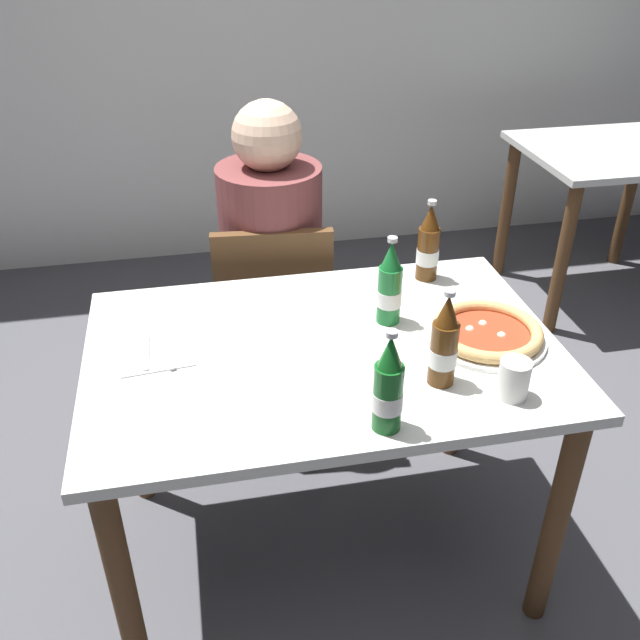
{
  "coord_description": "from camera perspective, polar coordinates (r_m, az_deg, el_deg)",
  "views": [
    {
      "loc": [
        -0.3,
        -1.44,
        1.74
      ],
      "look_at": [
        0.0,
        0.05,
        0.8
      ],
      "focal_mm": 38.97,
      "sensor_mm": 36.0,
      "label": 1
    }
  ],
  "objects": [
    {
      "name": "dining_table_main",
      "position": [
        1.84,
        0.31,
        -5.17
      ],
      "size": [
        1.2,
        0.8,
        0.75
      ],
      "color": "silver",
      "rests_on": "ground_plane"
    },
    {
      "name": "pizza_margherita_near",
      "position": [
        1.84,
        13.56,
        -1.01
      ],
      "size": [
        0.31,
        0.31,
        0.04
      ],
      "color": "white",
      "rests_on": "dining_table_main"
    },
    {
      "name": "napkin_with_cutlery",
      "position": [
        1.8,
        -13.38,
        -2.51
      ],
      "size": [
        0.2,
        0.2,
        0.01
      ],
      "color": "white",
      "rests_on": "dining_table_main"
    },
    {
      "name": "beer_bottle_left",
      "position": [
        1.62,
        10.15,
        -2.03
      ],
      "size": [
        0.07,
        0.07,
        0.25
      ],
      "color": "#512D0F",
      "rests_on": "dining_table_main"
    },
    {
      "name": "beer_bottle_right",
      "position": [
        2.07,
        8.88,
        6.0
      ],
      "size": [
        0.07,
        0.07,
        0.25
      ],
      "color": "#512D0F",
      "rests_on": "dining_table_main"
    },
    {
      "name": "ground_plane",
      "position": [
        2.28,
        0.26,
        -18.05
      ],
      "size": [
        8.0,
        8.0,
        0.0
      ],
      "primitive_type": "plane",
      "color": "#4C4C51"
    },
    {
      "name": "diner_seated",
      "position": [
        2.41,
        -3.89,
        3.03
      ],
      "size": [
        0.34,
        0.34,
        1.21
      ],
      "color": "#2D3342",
      "rests_on": "ground_plane"
    },
    {
      "name": "paper_cup",
      "position": [
        1.64,
        15.62,
        -4.69
      ],
      "size": [
        0.07,
        0.07,
        0.09
      ],
      "primitive_type": "cylinder",
      "color": "white",
      "rests_on": "dining_table_main"
    },
    {
      "name": "dining_table_background",
      "position": [
        3.54,
        22.6,
        10.46
      ],
      "size": [
        0.8,
        0.7,
        0.75
      ],
      "color": "silver",
      "rests_on": "ground_plane"
    },
    {
      "name": "chair_behind_table",
      "position": [
        2.42,
        -3.79,
        0.34
      ],
      "size": [
        0.44,
        0.44,
        0.85
      ],
      "rotation": [
        0.0,
        0.0,
        3.05
      ],
      "color": "brown",
      "rests_on": "ground_plane"
    },
    {
      "name": "beer_bottle_center",
      "position": [
        1.83,
        5.74,
        2.72
      ],
      "size": [
        0.07,
        0.07,
        0.25
      ],
      "color": "#196B2D",
      "rests_on": "dining_table_main"
    },
    {
      "name": "beer_bottle_extra",
      "position": [
        1.47,
        5.62,
        -5.61
      ],
      "size": [
        0.07,
        0.07,
        0.25
      ],
      "color": "#14591E",
      "rests_on": "dining_table_main"
    }
  ]
}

